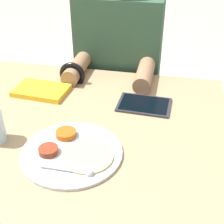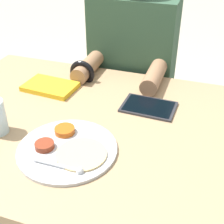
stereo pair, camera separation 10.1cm
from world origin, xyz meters
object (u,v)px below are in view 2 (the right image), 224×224
at_px(tablet_device, 149,107).
at_px(person_diner, 131,87).
at_px(red_notebook, 50,87).
at_px(thali_tray, 68,149).

bearing_deg(tablet_device, person_diner, 113.54).
bearing_deg(red_notebook, tablet_device, -2.12).
xyz_separation_m(red_notebook, person_diner, (0.24, 0.37, -0.15)).
xyz_separation_m(thali_tray, person_diner, (0.01, 0.70, -0.15)).
bearing_deg(thali_tray, red_notebook, 125.34).
xyz_separation_m(red_notebook, tablet_device, (0.41, -0.02, -0.00)).
bearing_deg(red_notebook, person_diner, 57.30).
bearing_deg(person_diner, red_notebook, -122.70).
relative_size(thali_tray, red_notebook, 1.40).
height_order(tablet_device, person_diner, person_diner).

